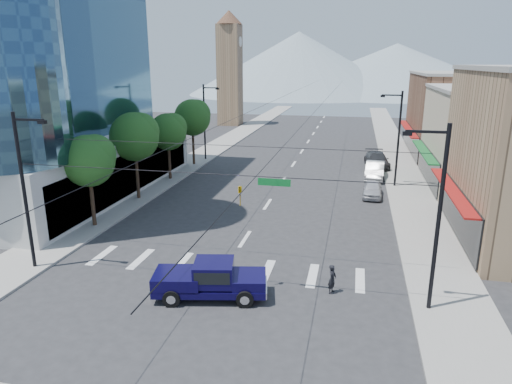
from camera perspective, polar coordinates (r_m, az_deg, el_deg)
ground at (r=25.65m, az=-4.64°, el=-10.78°), size 160.00×160.00×0.00m
sidewalk_left at (r=65.68m, az=-4.54°, el=5.89°), size 4.00×120.00×0.15m
sidewalk_right at (r=63.11m, az=16.89°, el=4.84°), size 4.00×120.00×0.15m
shop_mid at (r=48.20m, az=28.18°, el=5.72°), size 12.00×14.00×9.00m
shop_far at (r=63.56m, az=24.53°, el=8.67°), size 12.00×18.00×10.00m
clock_tower at (r=87.06m, az=-3.31°, el=15.38°), size 4.80×4.80×20.40m
mountain_left at (r=173.24m, az=5.34°, el=15.74°), size 80.00×80.00×22.00m
mountain_right at (r=182.34m, az=17.08°, el=14.51°), size 90.00×90.00×18.00m
tree_near at (r=33.86m, az=-19.98°, el=3.89°), size 3.65×3.64×6.71m
tree_midnear at (r=39.74m, az=-14.74°, el=6.88°), size 4.09×4.09×7.52m
tree_midfar at (r=46.10m, az=-10.76°, el=7.56°), size 3.65×3.64×6.71m
tree_far at (r=52.48m, az=-7.81°, el=9.35°), size 4.09×4.09×7.52m
signal_rig at (r=22.96m, az=-5.16°, el=-1.53°), size 21.80×0.20×9.00m
lamp_pole_nw at (r=55.14m, az=-6.34°, el=9.03°), size 2.00×0.25×9.00m
lamp_pole_ne at (r=44.50m, az=17.25°, el=6.76°), size 2.00×0.25×9.00m
pickup_truck at (r=23.45m, az=-5.82°, el=-10.74°), size 6.01×3.12×1.94m
pedestrian at (r=24.16m, az=9.50°, el=-10.68°), size 0.53×0.65×1.55m
parked_car_near at (r=41.50m, az=14.36°, el=0.34°), size 1.83×4.14×1.38m
parked_car_mid at (r=48.14m, az=14.63°, el=2.64°), size 2.12×5.25×1.70m
parked_car_far at (r=53.28m, az=14.87°, el=3.89°), size 2.96×6.07×1.70m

